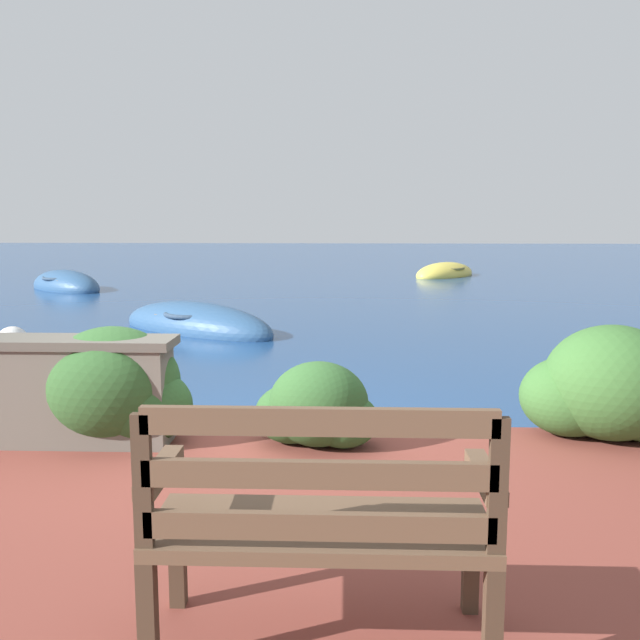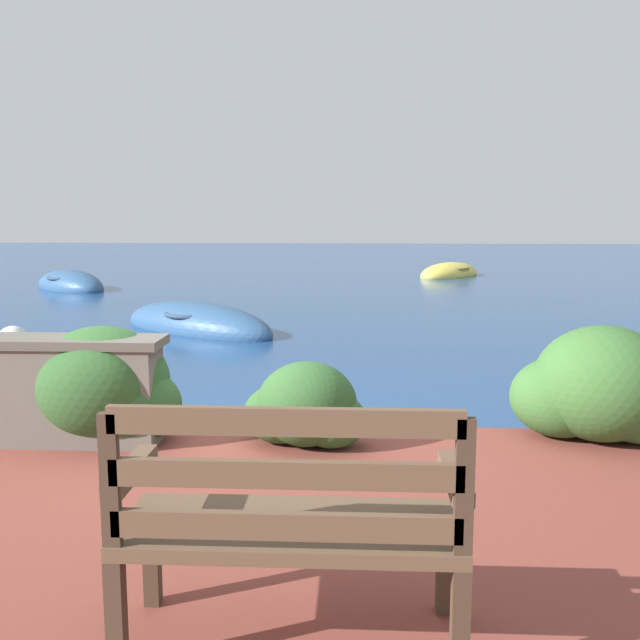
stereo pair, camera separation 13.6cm
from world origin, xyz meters
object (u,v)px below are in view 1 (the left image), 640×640
rowboat_nearest (197,327)px  park_bench (320,520)px  rowboat_far (445,274)px  mooring_buoy (13,342)px  rowboat_mid (66,287)px

rowboat_nearest → park_bench: bearing=140.0°
rowboat_far → mooring_buoy: bearing=5.3°
rowboat_nearest → rowboat_far: (5.11, 10.03, -0.00)m
rowboat_nearest → mooring_buoy: rowboat_nearest is taller
rowboat_nearest → rowboat_mid: rowboat_mid is taller
park_bench → rowboat_far: size_ratio=0.45×
park_bench → rowboat_mid: size_ratio=0.47×
park_bench → rowboat_far: (2.91, 18.34, -0.64)m
park_bench → rowboat_far: park_bench is taller
park_bench → rowboat_nearest: park_bench is taller
rowboat_nearest → rowboat_mid: 7.41m
rowboat_nearest → mooring_buoy: 2.61m
park_bench → mooring_buoy: 8.15m
rowboat_mid → mooring_buoy: 7.75m
rowboat_nearest → rowboat_far: rowboat_nearest is taller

